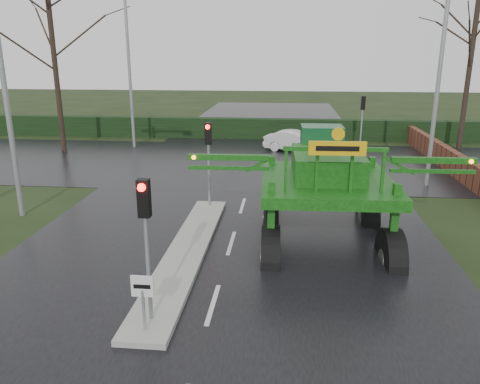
# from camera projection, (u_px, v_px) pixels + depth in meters

# --- Properties ---
(ground) EXTENTS (140.00, 140.00, 0.00)m
(ground) POSITION_uv_depth(u_px,v_px,m) (213.00, 305.00, 11.82)
(ground) COLOR black
(ground) RESTS_ON ground
(road_main) EXTENTS (14.00, 80.00, 0.02)m
(road_main) POSITION_uv_depth(u_px,v_px,m) (247.00, 192.00, 21.36)
(road_main) COLOR black
(road_main) RESTS_ON ground
(road_cross) EXTENTS (80.00, 12.00, 0.02)m
(road_cross) POSITION_uv_depth(u_px,v_px,m) (255.00, 163.00, 27.08)
(road_cross) COLOR black
(road_cross) RESTS_ON ground
(median_island) EXTENTS (1.20, 10.00, 0.16)m
(median_island) POSITION_uv_depth(u_px,v_px,m) (187.00, 252.00, 14.78)
(median_island) COLOR gray
(median_island) RESTS_ON ground
(hedge_row) EXTENTS (44.00, 0.90, 1.50)m
(hedge_row) POSITION_uv_depth(u_px,v_px,m) (263.00, 129.00, 34.50)
(hedge_row) COLOR black
(hedge_row) RESTS_ON ground
(brick_wall) EXTENTS (0.40, 20.00, 1.20)m
(brick_wall) POSITION_uv_depth(u_px,v_px,m) (444.00, 157.00, 25.91)
(brick_wall) COLOR #592D1E
(brick_wall) RESTS_ON ground
(keep_left_sign) EXTENTS (0.50, 0.07, 1.35)m
(keep_left_sign) POSITION_uv_depth(u_px,v_px,m) (143.00, 294.00, 10.21)
(keep_left_sign) COLOR gray
(keep_left_sign) RESTS_ON ground
(traffic_signal_near) EXTENTS (0.26, 0.33, 3.52)m
(traffic_signal_near) POSITION_uv_depth(u_px,v_px,m) (145.00, 221.00, 10.24)
(traffic_signal_near) COLOR gray
(traffic_signal_near) RESTS_ON ground
(traffic_signal_mid) EXTENTS (0.26, 0.33, 3.52)m
(traffic_signal_mid) POSITION_uv_depth(u_px,v_px,m) (208.00, 147.00, 18.35)
(traffic_signal_mid) COLOR gray
(traffic_signal_mid) RESTS_ON ground
(traffic_signal_far) EXTENTS (0.26, 0.33, 3.52)m
(traffic_signal_far) POSITION_uv_depth(u_px,v_px,m) (363.00, 111.00, 29.55)
(traffic_signal_far) COLOR gray
(traffic_signal_far) RESTS_ON ground
(street_light_left_near) EXTENTS (3.85, 0.30, 10.00)m
(street_light_left_near) POSITION_uv_depth(u_px,v_px,m) (8.00, 57.00, 16.61)
(street_light_left_near) COLOR gray
(street_light_left_near) RESTS_ON ground
(street_light_right) EXTENTS (3.85, 0.30, 10.00)m
(street_light_right) POSITION_uv_depth(u_px,v_px,m) (434.00, 56.00, 20.78)
(street_light_right) COLOR gray
(street_light_right) RESTS_ON ground
(street_light_left_far) EXTENTS (3.85, 0.30, 10.00)m
(street_light_left_far) POSITION_uv_depth(u_px,v_px,m) (133.00, 55.00, 29.96)
(street_light_left_far) COLOR gray
(street_light_left_far) RESTS_ON ground
(tree_left_far) EXTENTS (7.70, 7.70, 13.26)m
(tree_left_far) POSITION_uv_depth(u_px,v_px,m) (52.00, 35.00, 28.13)
(tree_left_far) COLOR black
(tree_left_far) RESTS_ON ground
(tree_right_far) EXTENTS (7.00, 7.00, 12.05)m
(tree_right_far) POSITION_uv_depth(u_px,v_px,m) (472.00, 47.00, 28.76)
(tree_right_far) COLOR black
(tree_right_far) RESTS_ON ground
(crop_sprayer) EXTENTS (9.18, 5.84, 5.13)m
(crop_sprayer) POSITION_uv_depth(u_px,v_px,m) (272.00, 180.00, 14.11)
(crop_sprayer) COLOR black
(crop_sprayer) RESTS_ON ground
(white_sedan) EXTENTS (4.21, 2.39, 1.31)m
(white_sedan) POSITION_uv_depth(u_px,v_px,m) (295.00, 151.00, 30.29)
(white_sedan) COLOR silver
(white_sedan) RESTS_ON ground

